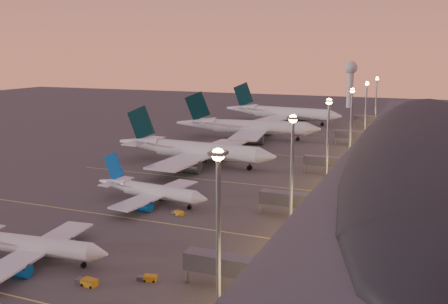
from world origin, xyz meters
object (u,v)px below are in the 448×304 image
airliner_narrow_north (150,191)px  radar_tower (351,76)px  baggage_tug_b (148,278)px  airliner_wide_far (281,113)px  airliner_narrow_south (28,245)px  baggage_tug_c (178,213)px  airliner_wide_near (193,150)px  baggage_tug_a (87,282)px  airliner_wide_mid (247,127)px

airliner_narrow_north → radar_tower: (13.48, 252.15, 18.68)m
baggage_tug_b → airliner_narrow_north: bearing=106.9°
airliner_wide_far → airliner_narrow_south: bearing=-81.0°
radar_tower → baggage_tug_c: 259.31m
airliner_narrow_north → baggage_tug_b: airliner_narrow_north is taller
airliner_wide_near → radar_tower: radar_tower is taller
airliner_wide_near → radar_tower: (23.03, 206.81, 16.79)m
baggage_tug_a → baggage_tug_b: (8.62, 5.35, -0.09)m
airliner_wide_near → baggage_tug_b: size_ratio=17.51×
airliner_wide_mid → radar_tower: (23.09, 151.02, 16.41)m
airliner_narrow_south → baggage_tug_b: size_ratio=9.53×
airliner_narrow_south → baggage_tug_a: bearing=-20.5°
baggage_tug_c → airliner_wide_mid: bearing=123.6°
airliner_narrow_south → baggage_tug_c: (13.43, 34.68, -2.63)m
radar_tower → baggage_tug_b: radar_tower is taller
airliner_wide_near → baggage_tug_a: airliner_wide_near is taller
airliner_wide_mid → baggage_tug_a: bearing=-89.5°
airliner_wide_far → radar_tower: 98.39m
baggage_tug_b → airliner_wide_mid: bearing=90.0°
airliner_narrow_north → baggage_tug_c: airliner_narrow_north is taller
radar_tower → airliner_wide_mid: bearing=-98.7°
airliner_wide_far → radar_tower: (23.12, 94.24, 16.25)m
airliner_narrow_north → airliner_wide_far: (-9.64, 157.91, 2.44)m
airliner_narrow_north → baggage_tug_c: size_ratio=9.47×
airliner_narrow_south → airliner_narrow_north: airliner_narrow_north is taller
airliner_narrow_north → airliner_wide_mid: 101.62m
airliner_narrow_south → airliner_wide_mid: airliner_wide_mid is taller
airliner_narrow_south → airliner_wide_far: (-7.43, 198.85, 2.53)m
airliner_narrow_north → airliner_wide_near: (-9.55, 45.34, 1.89)m
baggage_tug_a → baggage_tug_b: size_ratio=1.15×
airliner_wide_mid → baggage_tug_b: airliner_wide_mid is taller
baggage_tug_a → baggage_tug_c: size_ratio=1.11×
radar_tower → baggage_tug_a: size_ratio=8.00×
airliner_wide_mid → airliner_narrow_south: bearing=-95.7°
baggage_tug_b → baggage_tug_c: (-11.63, 33.50, 0.01)m
airliner_narrow_south → airliner_wide_far: size_ratio=0.49×
airliner_narrow_south → radar_tower: size_ratio=1.03×
airliner_wide_far → baggage_tug_b: bearing=-73.8°
baggage_tug_b → airliner_narrow_south: bearing=169.8°
airliner_wide_mid → airliner_wide_far: 56.77m
airliner_wide_mid → baggage_tug_a: 148.26m
airliner_wide_near → baggage_tug_b: airliner_wide_near is taller
baggage_tug_a → baggage_tug_c: baggage_tug_a is taller
airliner_wide_near → airliner_wide_far: airliner_wide_far is taller
airliner_narrow_north → baggage_tug_b: (22.85, -39.76, -2.74)m
airliner_wide_mid → baggage_tug_b: (32.46, -140.90, -5.01)m
airliner_wide_near → baggage_tug_a: bearing=-72.5°
airliner_wide_far → baggage_tug_a: bearing=-76.4°
airliner_narrow_south → baggage_tug_b: airliner_narrow_south is taller
airliner_wide_near → baggage_tug_a: (23.78, -90.45, -4.55)m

